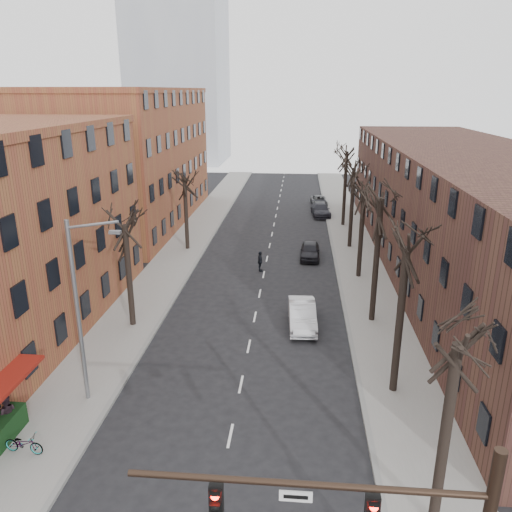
% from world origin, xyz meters
% --- Properties ---
extents(sidewalk_left, '(4.00, 90.00, 0.15)m').
position_xyz_m(sidewalk_left, '(-8.00, 35.00, 0.07)').
color(sidewalk_left, gray).
rests_on(sidewalk_left, ground).
extents(sidewalk_right, '(4.00, 90.00, 0.15)m').
position_xyz_m(sidewalk_right, '(8.00, 35.00, 0.07)').
color(sidewalk_right, gray).
rests_on(sidewalk_right, ground).
extents(building_left_far, '(12.00, 28.00, 14.00)m').
position_xyz_m(building_left_far, '(-16.00, 44.00, 7.00)').
color(building_left_far, brown).
rests_on(building_left_far, ground).
extents(building_right, '(12.00, 50.00, 10.00)m').
position_xyz_m(building_right, '(16.00, 30.00, 5.00)').
color(building_right, '#442A20').
rests_on(building_right, ground).
extents(office_tower, '(18.00, 18.00, 60.00)m').
position_xyz_m(office_tower, '(-22.00, 95.00, 30.00)').
color(office_tower, '#B2B7BF').
rests_on(office_tower, ground).
extents(tree_right_b, '(5.20, 5.20, 10.80)m').
position_xyz_m(tree_right_b, '(7.60, 12.00, 0.00)').
color(tree_right_b, black).
rests_on(tree_right_b, ground).
extents(tree_right_c, '(5.20, 5.20, 11.60)m').
position_xyz_m(tree_right_c, '(7.60, 20.00, 0.00)').
color(tree_right_c, black).
rests_on(tree_right_c, ground).
extents(tree_right_d, '(5.20, 5.20, 10.00)m').
position_xyz_m(tree_right_d, '(7.60, 28.00, 0.00)').
color(tree_right_d, black).
rests_on(tree_right_d, ground).
extents(tree_right_e, '(5.20, 5.20, 10.80)m').
position_xyz_m(tree_right_e, '(7.60, 36.00, 0.00)').
color(tree_right_e, black).
rests_on(tree_right_e, ground).
extents(tree_right_f, '(5.20, 5.20, 11.60)m').
position_xyz_m(tree_right_f, '(7.60, 44.00, 0.00)').
color(tree_right_f, black).
rests_on(tree_right_f, ground).
extents(tree_left_a, '(5.20, 5.20, 9.50)m').
position_xyz_m(tree_left_a, '(-7.60, 18.00, 0.00)').
color(tree_left_a, black).
rests_on(tree_left_a, ground).
extents(tree_left_b, '(5.20, 5.20, 9.50)m').
position_xyz_m(tree_left_b, '(-7.60, 34.00, 0.00)').
color(tree_left_b, black).
rests_on(tree_left_b, ground).
extents(streetlight, '(2.45, 0.22, 9.03)m').
position_xyz_m(streetlight, '(-7.03, 10.00, 5.01)').
color(streetlight, slate).
rests_on(streetlight, ground).
extents(silver_sedan, '(1.91, 4.82, 1.56)m').
position_xyz_m(silver_sedan, '(3.10, 18.93, 0.78)').
color(silver_sedan, silver).
rests_on(silver_sedan, ground).
extents(parked_car_near, '(1.84, 4.28, 1.44)m').
position_xyz_m(parked_car_near, '(3.80, 32.53, 0.72)').
color(parked_car_near, black).
rests_on(parked_car_near, ground).
extents(parked_car_mid, '(2.46, 5.16, 1.45)m').
position_xyz_m(parked_car_mid, '(5.30, 48.55, 0.73)').
color(parked_car_mid, '#21222A').
rests_on(parked_car_mid, ground).
extents(parked_car_far, '(2.24, 4.43, 1.20)m').
position_xyz_m(parked_car_far, '(5.30, 54.29, 0.60)').
color(parked_car_far, '#515458').
rests_on(parked_car_far, ground).
extents(pedestrian_b, '(1.05, 0.97, 1.74)m').
position_xyz_m(pedestrian_b, '(-9.60, 7.32, 1.02)').
color(pedestrian_b, black).
rests_on(pedestrian_b, sidewalk_left).
extents(pedestrian_crossing, '(0.64, 1.08, 1.72)m').
position_xyz_m(pedestrian_crossing, '(-0.35, 28.74, 0.86)').
color(pedestrian_crossing, black).
rests_on(pedestrian_crossing, ground).
extents(bicycle, '(1.74, 0.74, 0.89)m').
position_xyz_m(bicycle, '(-8.21, 6.05, 0.59)').
color(bicycle, gray).
rests_on(bicycle, sidewalk_left).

